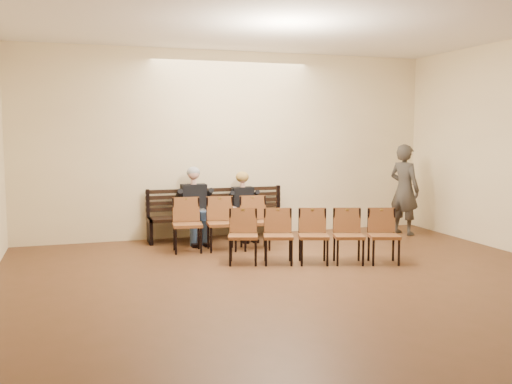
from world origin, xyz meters
The scene contains 11 objects.
ground centered at (0.00, 0.00, 0.00)m, with size 10.00×10.00×0.00m, color #55321D.
room_walls centered at (0.00, 0.79, 2.54)m, with size 8.02×10.01×3.51m.
bench centered at (-0.35, 4.65, 0.23)m, with size 2.60×0.90×0.45m, color black.
seated_man centered at (-0.81, 4.53, 0.67)m, with size 0.56×0.77×1.34m, color black, non-canonical shape.
seated_woman centered at (0.11, 4.53, 0.56)m, with size 0.48×0.67×1.13m, color black, non-canonical shape.
laptop centered at (-0.84, 4.41, 0.58)m, with size 0.36×0.28×0.26m, color silver.
water_bottle centered at (0.22, 4.27, 0.57)m, with size 0.07×0.07×0.24m, color silver.
bag centered at (0.19, 4.75, 0.13)m, with size 0.36×0.25×0.27m, color black.
passerby centered at (3.21, 4.05, 1.01)m, with size 0.74×0.48×2.01m, color #37332D.
chair_row_front centered at (0.55, 2.30, 0.42)m, with size 2.57×0.46×0.84m, color brown.
chair_row_back centered at (-0.54, 3.65, 0.45)m, with size 1.62×0.49×0.90m, color brown.
Camera 1 is at (-2.87, -5.52, 2.00)m, focal length 40.00 mm.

